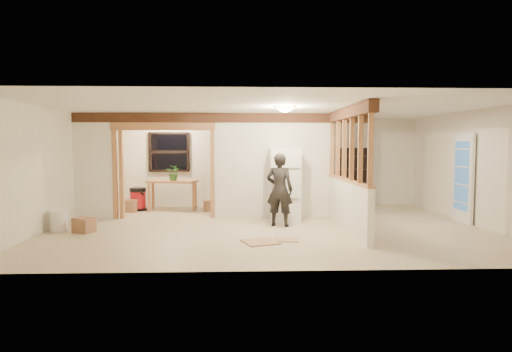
{
  "coord_description": "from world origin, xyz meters",
  "views": [
    {
      "loc": [
        -0.58,
        -9.0,
        1.71
      ],
      "look_at": [
        -0.24,
        0.4,
        1.06
      ],
      "focal_mm": 30.0,
      "sensor_mm": 36.0,
      "label": 1
    }
  ],
  "objects_px": {
    "shop_vac": "(138,199)",
    "bookshelf": "(352,177)",
    "refrigerator": "(285,184)",
    "work_table": "(173,195)",
    "woman": "(280,190)"
  },
  "relations": [
    {
      "from": "woman",
      "to": "bookshelf",
      "type": "bearing_deg",
      "value": -111.41
    },
    {
      "from": "shop_vac",
      "to": "woman",
      "type": "bearing_deg",
      "value": -33.94
    },
    {
      "from": "woman",
      "to": "refrigerator",
      "type": "bearing_deg",
      "value": -87.09
    },
    {
      "from": "shop_vac",
      "to": "work_table",
      "type": "bearing_deg",
      "value": 1.8
    },
    {
      "from": "bookshelf",
      "to": "work_table",
      "type": "bearing_deg",
      "value": -173.73
    },
    {
      "from": "shop_vac",
      "to": "bookshelf",
      "type": "bearing_deg",
      "value": 5.58
    },
    {
      "from": "refrigerator",
      "to": "shop_vac",
      "type": "relative_size",
      "value": 2.71
    },
    {
      "from": "shop_vac",
      "to": "bookshelf",
      "type": "relative_size",
      "value": 0.37
    },
    {
      "from": "bookshelf",
      "to": "woman",
      "type": "bearing_deg",
      "value": -128.27
    },
    {
      "from": "woman",
      "to": "bookshelf",
      "type": "distance_m",
      "value": 3.81
    },
    {
      "from": "woman",
      "to": "bookshelf",
      "type": "height_order",
      "value": "bookshelf"
    },
    {
      "from": "shop_vac",
      "to": "bookshelf",
      "type": "height_order",
      "value": "bookshelf"
    },
    {
      "from": "refrigerator",
      "to": "bookshelf",
      "type": "relative_size",
      "value": 1.0
    },
    {
      "from": "refrigerator",
      "to": "woman",
      "type": "relative_size",
      "value": 1.06
    },
    {
      "from": "refrigerator",
      "to": "bookshelf",
      "type": "distance_m",
      "value": 3.11
    }
  ]
}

